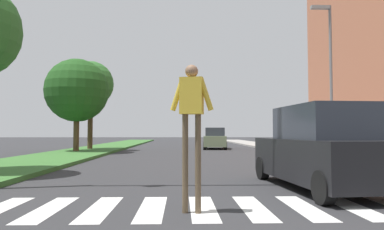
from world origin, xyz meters
TOP-DOWN VIEW (x-y plane):
  - ground_plane at (0.00, 30.00)m, footprint 140.00×140.00m
  - crosswalk at (0.00, 8.14)m, footprint 7.65×2.20m
  - median_strip at (-6.69, 28.00)m, footprint 3.91×64.00m
  - tree_far at (-7.14, 25.18)m, footprint 4.09×4.09m
  - tree_distant at (-6.97, 28.05)m, footprint 3.31×3.31m
  - sidewalk_right at (7.51, 28.00)m, footprint 3.00×64.00m
  - traffic_light_gantry at (-3.12, 10.45)m, footprint 6.88×0.30m
  - street_lamp_right at (6.92, 19.11)m, footprint 1.02×0.24m
  - pedestrian_performer at (-0.21, 7.76)m, footprint 0.75×0.32m
  - suv_crossing at (2.98, 10.17)m, footprint 2.30×4.74m
  - sedan_midblock at (2.41, 31.02)m, footprint 2.20×4.52m

SIDE VIEW (x-z plane):
  - ground_plane at x=0.00m, z-range 0.00..0.00m
  - crosswalk at x=0.00m, z-range 0.00..0.01m
  - median_strip at x=-6.69m, z-range 0.00..0.15m
  - sidewalk_right at x=7.51m, z-range 0.00..0.15m
  - sedan_midblock at x=2.41m, z-range -0.06..1.65m
  - suv_crossing at x=2.98m, z-range -0.05..1.92m
  - pedestrian_performer at x=-0.21m, z-range 0.42..2.91m
  - tree_far at x=-7.14m, z-range 1.07..7.03m
  - traffic_light_gantry at x=-3.12m, z-range 1.28..7.28m
  - street_lamp_right at x=6.92m, z-range 0.84..8.34m
  - tree_distant at x=-6.97m, z-range 1.65..8.03m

